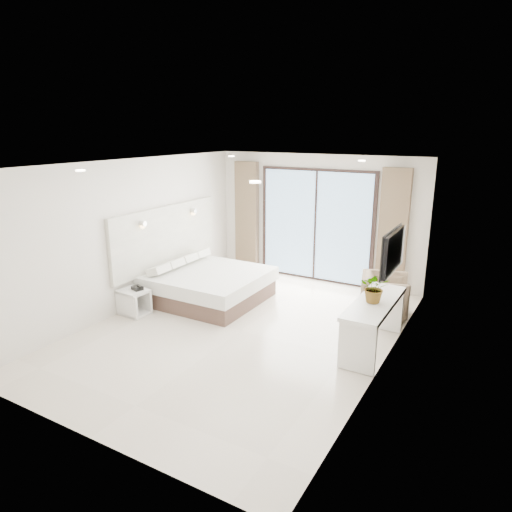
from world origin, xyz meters
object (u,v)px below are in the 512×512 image
(nightstand, at_px, (134,302))
(console_desk, at_px, (374,314))
(bed, at_px, (208,285))
(armchair, at_px, (385,293))

(nightstand, relative_size, console_desk, 0.31)
(bed, distance_m, nightstand, 1.44)
(armchair, bearing_deg, bed, 91.39)
(bed, bearing_deg, armchair, 16.43)
(nightstand, height_order, console_desk, console_desk)
(nightstand, bearing_deg, bed, 65.90)
(nightstand, distance_m, armchair, 4.44)
(nightstand, height_order, armchair, armchair)
(bed, xyz_separation_m, armchair, (3.15, 0.93, 0.11))
(console_desk, distance_m, armchair, 1.41)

